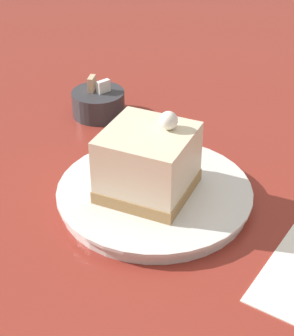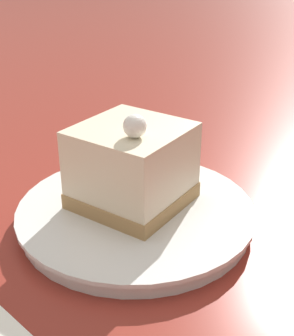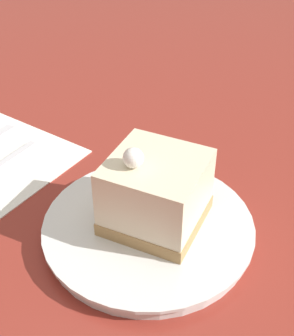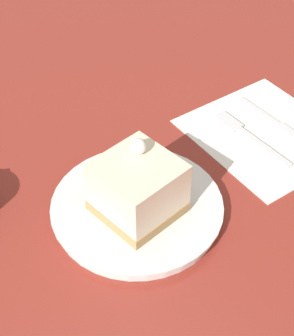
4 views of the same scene
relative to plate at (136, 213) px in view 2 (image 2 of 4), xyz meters
name	(u,v)px [view 2 (image 2 of 4)]	position (x,y,z in m)	size (l,w,h in m)	color
ground_plane	(158,215)	(-0.02, 0.01, -0.01)	(4.00, 4.00, 0.00)	maroon
plate	(136,213)	(0.00, 0.00, 0.00)	(0.23, 0.23, 0.02)	silver
cake_slice	(132,166)	(0.00, -0.01, 0.05)	(0.10, 0.10, 0.10)	#AD8451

